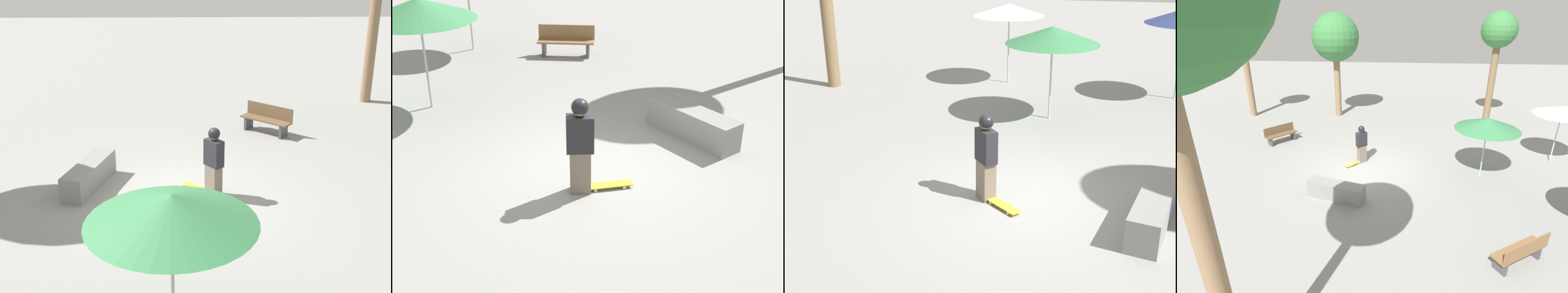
{
  "view_description": "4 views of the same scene",
  "coord_description": "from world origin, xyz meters",
  "views": [
    {
      "loc": [
        0.01,
        11.22,
        5.63
      ],
      "look_at": [
        -0.24,
        0.04,
        1.3
      ],
      "focal_mm": 50.0,
      "sensor_mm": 36.0,
      "label": 1
    },
    {
      "loc": [
        -6.82,
        -4.87,
        4.86
      ],
      "look_at": [
        -0.77,
        -0.39,
        0.96
      ],
      "focal_mm": 50.0,
      "sensor_mm": 36.0,
      "label": 2
    },
    {
      "loc": [
        0.9,
        -9.15,
        4.75
      ],
      "look_at": [
        -0.7,
        -0.57,
        1.21
      ],
      "focal_mm": 50.0,
      "sensor_mm": 36.0,
      "label": 3
    },
    {
      "loc": [
        11.25,
        1.37,
        6.0
      ],
      "look_at": [
        -0.44,
        0.33,
        0.84
      ],
      "focal_mm": 28.0,
      "sensor_mm": 36.0,
      "label": 4
    }
  ],
  "objects": [
    {
      "name": "shade_umbrella_green",
      "position": [
        0.19,
        4.71,
        2.21
      ],
      "size": [
        2.41,
        2.41,
        2.43
      ],
      "color": "#B7B7BC",
      "rests_on": "ground_plane"
    },
    {
      "name": "skater_main",
      "position": [
        -0.66,
        -0.16,
        0.9
      ],
      "size": [
        0.47,
        0.5,
        1.67
      ],
      "rotation": [
        0.0,
        0.0,
        5.39
      ],
      "color": "#726656",
      "rests_on": "ground_plane"
    },
    {
      "name": "ground_plane",
      "position": [
        0.0,
        0.0,
        0.0
      ],
      "size": [
        60.0,
        60.0,
        0.0
      ],
      "primitive_type": "plane",
      "color": "gray"
    },
    {
      "name": "shade_umbrella_white",
      "position": [
        -1.38,
        8.06,
        2.33
      ],
      "size": [
        2.23,
        2.23,
        2.52
      ],
      "color": "#B7B7BC",
      "rests_on": "ground_plane"
    },
    {
      "name": "concrete_ledge",
      "position": [
        2.28,
        -0.71,
        0.3
      ],
      "size": [
        1.06,
        2.1,
        0.6
      ],
      "rotation": [
        0.0,
        0.0,
        1.3
      ],
      "color": "gray",
      "rests_on": "ground_plane"
    },
    {
      "name": "skateboard",
      "position": [
        -0.3,
        -0.48,
        0.06
      ],
      "size": [
        0.73,
        0.68,
        0.07
      ],
      "rotation": [
        0.0,
        0.0,
        5.55
      ],
      "color": "gold",
      "rests_on": "ground_plane"
    }
  ]
}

